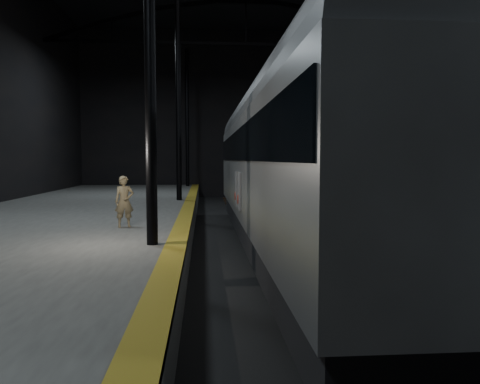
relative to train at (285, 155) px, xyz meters
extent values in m
plane|color=black|center=(0.00, 0.16, -3.14)|extent=(44.00, 44.00, 0.00)
cube|color=#4B4B49|center=(-7.50, 0.16, -2.64)|extent=(9.00, 43.80, 1.00)
cube|color=#9B951C|center=(-3.25, 0.16, -2.13)|extent=(0.50, 43.80, 0.01)
cube|color=#3F3328|center=(-0.72, 0.16, -2.97)|extent=(0.08, 43.00, 0.14)
cube|color=#3F3328|center=(0.72, 0.16, -2.97)|extent=(0.08, 43.00, 0.14)
cube|color=black|center=(0.00, 0.16, -3.08)|extent=(2.40, 42.00, 0.12)
cylinder|color=black|center=(-3.80, -3.84, 2.86)|extent=(0.26, 0.26, 10.00)
cylinder|color=black|center=(3.80, -3.84, 2.86)|extent=(0.26, 0.26, 10.00)
cylinder|color=black|center=(-3.80, 8.16, 2.86)|extent=(0.26, 0.26, 10.00)
cylinder|color=black|center=(3.80, 8.16, 2.86)|extent=(0.26, 0.26, 10.00)
cylinder|color=black|center=(-3.80, 20.16, 2.86)|extent=(0.26, 0.26, 10.00)
cylinder|color=black|center=(3.80, 20.16, 2.86)|extent=(0.26, 0.26, 10.00)
cube|color=black|center=(0.00, 14.16, 6.86)|extent=(23.60, 0.15, 0.18)
cube|color=#999BA0|center=(0.00, 0.00, -0.45)|extent=(3.05, 21.02, 3.15)
cube|color=black|center=(0.00, 0.00, -2.43)|extent=(2.79, 20.60, 0.89)
cube|color=black|center=(0.00, 0.00, 0.28)|extent=(3.11, 20.71, 0.95)
cylinder|color=slate|center=(0.00, 0.00, 1.12)|extent=(2.99, 20.81, 2.99)
cube|color=black|center=(0.00, -7.36, -2.82)|extent=(1.89, 2.31, 0.37)
cube|color=black|center=(0.00, 7.36, -2.82)|extent=(1.89, 2.31, 0.37)
cube|color=silver|center=(-1.55, -1.05, -1.09)|extent=(0.04, 0.79, 1.10)
cube|color=silver|center=(-1.55, 0.21, -1.09)|extent=(0.04, 0.79, 1.10)
cylinder|color=red|center=(-1.57, -0.86, -1.35)|extent=(0.03, 0.27, 0.27)
cylinder|color=red|center=(-1.57, 0.40, -1.35)|extent=(0.03, 0.27, 0.27)
imported|color=tan|center=(-4.91, -0.96, -1.38)|extent=(0.63, 0.50, 1.50)
camera|label=1|loc=(-2.59, -14.76, -0.15)|focal=35.00mm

